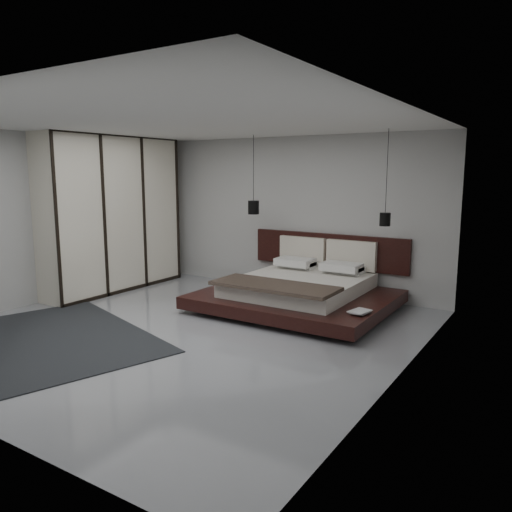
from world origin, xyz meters
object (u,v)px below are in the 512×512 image
Objects in this scene: lattice_screen at (150,215)px; bed at (300,290)px; wardrobe at (112,213)px; rug at (51,339)px; pendant_left at (254,207)px; pendant_right at (385,219)px.

lattice_screen is 0.90× the size of bed.
wardrobe is 0.94× the size of rug.
bed is 3.75m from rug.
bed is at bearing -21.43° from pendant_left.
lattice_screen reaches higher than bed.
pendant_right reaches higher than rug.
pendant_left reaches higher than lattice_screen.
pendant_right is 0.50× the size of wardrobe.
pendant_right reaches higher than lattice_screen.
bed is 3.77m from wardrobe.
pendant_right is at bearing 21.43° from bed.
bed is 0.94× the size of rug.
rug is at bearing -64.54° from lattice_screen.
pendant_left is at bearing 180.00° from pendant_right.
pendant_right is at bearing -0.93° from lattice_screen.
pendant_left is (-1.19, 0.47, 1.25)m from bed.
wardrobe reaches higher than pendant_right.
rug is at bearing -58.64° from wardrobe.
lattice_screen is 1.79× the size of pendant_right.
rug is (1.75, -3.68, -1.29)m from lattice_screen.
lattice_screen is at bearing 178.23° from pendant_left.
wardrobe reaches higher than bed.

